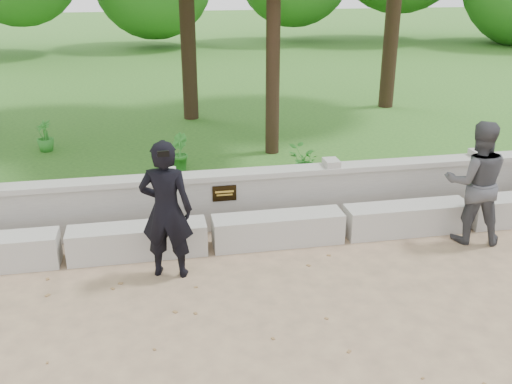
# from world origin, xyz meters

# --- Properties ---
(ground) EXTENTS (80.00, 80.00, 0.00)m
(ground) POSITION_xyz_m (0.00, 0.00, 0.00)
(ground) COLOR tan
(ground) RESTS_ON ground
(lawn) EXTENTS (40.00, 22.00, 0.25)m
(lawn) POSITION_xyz_m (0.00, 14.00, 0.12)
(lawn) COLOR #2D5C21
(lawn) RESTS_ON ground
(concrete_bench) EXTENTS (11.90, 0.45, 0.45)m
(concrete_bench) POSITION_xyz_m (0.00, 1.90, 0.22)
(concrete_bench) COLOR #B9B6AF
(concrete_bench) RESTS_ON ground
(parapet_wall) EXTENTS (12.50, 0.35, 0.90)m
(parapet_wall) POSITION_xyz_m (0.00, 2.60, 0.46)
(parapet_wall) COLOR #AEABA4
(parapet_wall) RESTS_ON ground
(man_main) EXTENTS (0.76, 0.69, 1.84)m
(man_main) POSITION_xyz_m (-0.60, 1.30, 0.92)
(man_main) COLOR black
(man_main) RESTS_ON ground
(visitor_left) EXTENTS (1.04, 0.92, 1.81)m
(visitor_left) POSITION_xyz_m (3.80, 1.49, 0.90)
(visitor_left) COLOR #414246
(visitor_left) RESTS_ON ground
(shrub_b) EXTENTS (0.38, 0.44, 0.68)m
(shrub_b) POSITION_xyz_m (-0.23, 4.73, 0.59)
(shrub_b) COLOR #34872E
(shrub_b) RESTS_ON lawn
(shrub_c) EXTENTS (0.58, 0.51, 0.60)m
(shrub_c) POSITION_xyz_m (1.92, 3.88, 0.55)
(shrub_c) COLOR #34872E
(shrub_c) RESTS_ON lawn
(shrub_d) EXTENTS (0.48, 0.48, 0.64)m
(shrub_d) POSITION_xyz_m (-2.84, 6.42, 0.57)
(shrub_d) COLOR #34872E
(shrub_d) RESTS_ON lawn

